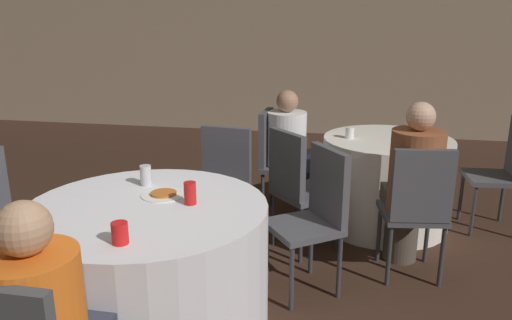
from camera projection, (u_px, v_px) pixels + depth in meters
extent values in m
cube|color=gray|center=(294.00, 37.00, 7.21)|extent=(16.00, 0.06, 2.80)
cylinder|color=silver|center=(150.00, 269.00, 2.75)|extent=(1.30, 1.30, 0.75)
cylinder|color=white|center=(385.00, 182.00, 4.17)|extent=(1.05, 1.05, 0.75)
cube|color=#47474C|center=(303.00, 227.00, 3.12)|extent=(0.56, 0.56, 0.04)
cube|color=#47474C|center=(329.00, 185.00, 3.12)|extent=(0.26, 0.34, 0.47)
cylinder|color=#333338|center=(292.00, 279.00, 2.97)|extent=(0.03, 0.03, 0.43)
cylinder|color=#333338|center=(266.00, 255.00, 3.27)|extent=(0.03, 0.03, 0.43)
cylinder|color=#333338|center=(339.00, 267.00, 3.11)|extent=(0.03, 0.03, 0.43)
cylinder|color=#333338|center=(311.00, 245.00, 3.41)|extent=(0.03, 0.03, 0.43)
cube|color=#47474C|center=(218.00, 198.00, 3.61)|extent=(0.45, 0.45, 0.04)
cube|color=#47474C|center=(226.00, 158.00, 3.70)|extent=(0.38, 0.10, 0.47)
cylinder|color=#333338|center=(232.00, 241.00, 3.47)|extent=(0.03, 0.03, 0.43)
cylinder|color=#333338|center=(187.00, 234.00, 3.57)|extent=(0.03, 0.03, 0.43)
cylinder|color=#333338|center=(248.00, 222.00, 3.78)|extent=(0.03, 0.03, 0.43)
cylinder|color=#333338|center=(207.00, 217.00, 3.88)|extent=(0.03, 0.03, 0.43)
cube|color=#47474C|center=(10.00, 234.00, 3.04)|extent=(0.45, 0.45, 0.04)
cylinder|color=#333338|center=(57.00, 260.00, 3.20)|extent=(0.03, 0.03, 0.43)
cylinder|color=#333338|center=(16.00, 286.00, 2.89)|extent=(0.03, 0.03, 0.43)
cylinder|color=#333338|center=(15.00, 252.00, 3.31)|extent=(0.03, 0.03, 0.43)
cube|color=#47474C|center=(492.00, 178.00, 4.06)|extent=(0.43, 0.43, 0.04)
cylinder|color=#333338|center=(473.00, 211.00, 3.99)|extent=(0.03, 0.03, 0.43)
cylinder|color=#333338|center=(461.00, 196.00, 4.31)|extent=(0.03, 0.03, 0.43)
cylinder|color=#333338|center=(502.00, 198.00, 4.27)|extent=(0.03, 0.03, 0.43)
cube|color=#47474C|center=(412.00, 213.00, 3.34)|extent=(0.45, 0.45, 0.04)
cube|color=#47474C|center=(423.00, 186.00, 3.10)|extent=(0.38, 0.10, 0.47)
cylinder|color=#333338|center=(379.00, 234.00, 3.58)|extent=(0.03, 0.03, 0.43)
cylinder|color=#333338|center=(427.00, 235.00, 3.56)|extent=(0.03, 0.03, 0.43)
cylinder|color=#333338|center=(389.00, 256.00, 3.25)|extent=(0.03, 0.03, 0.43)
cylinder|color=#333338|center=(442.00, 257.00, 3.24)|extent=(0.03, 0.03, 0.43)
cube|color=#47474C|center=(286.00, 167.00, 4.35)|extent=(0.42, 0.42, 0.04)
cube|color=#47474C|center=(266.00, 137.00, 4.32)|extent=(0.07, 0.38, 0.47)
cylinder|color=#333338|center=(308.00, 187.00, 4.54)|extent=(0.03, 0.03, 0.43)
cylinder|color=#333338|center=(302.00, 200.00, 4.22)|extent=(0.03, 0.03, 0.43)
cylinder|color=#333338|center=(271.00, 184.00, 4.62)|extent=(0.03, 0.03, 0.43)
cylinder|color=#333338|center=(263.00, 197.00, 4.30)|extent=(0.03, 0.03, 0.43)
cube|color=#47474C|center=(306.00, 193.00, 3.72)|extent=(0.57, 0.57, 0.04)
cube|color=#47474C|center=(287.00, 164.00, 3.55)|extent=(0.30, 0.31, 0.47)
cylinder|color=#333338|center=(309.00, 210.00, 4.01)|extent=(0.03, 0.03, 0.43)
cylinder|color=#333338|center=(337.00, 225.00, 3.73)|extent=(0.03, 0.03, 0.43)
cylinder|color=#333338|center=(274.00, 219.00, 3.83)|extent=(0.03, 0.03, 0.43)
cylinder|color=#333338|center=(301.00, 235.00, 3.56)|extent=(0.03, 0.03, 0.43)
cylinder|color=#33384C|center=(310.00, 192.00, 4.36)|extent=(0.24, 0.24, 0.47)
cube|color=#33384C|center=(299.00, 160.00, 4.31)|extent=(0.34, 0.34, 0.12)
cylinder|color=white|center=(287.00, 139.00, 4.28)|extent=(0.34, 0.34, 0.47)
sphere|color=#997056|center=(287.00, 101.00, 4.19)|extent=(0.19, 0.19, 0.19)
cylinder|color=#4C4238|center=(401.00, 229.00, 3.61)|extent=(0.24, 0.24, 0.47)
cube|color=#4C4238|center=(409.00, 198.00, 3.43)|extent=(0.37, 0.36, 0.12)
cylinder|color=brown|center=(416.00, 172.00, 3.26)|extent=(0.35, 0.35, 0.55)
sphere|color=tan|center=(421.00, 116.00, 3.16)|extent=(0.19, 0.19, 0.19)
cylinder|color=orange|center=(36.00, 318.00, 1.74)|extent=(0.34, 0.34, 0.49)
sphere|color=tan|center=(24.00, 228.00, 1.65)|extent=(0.19, 0.19, 0.19)
cylinder|color=white|center=(164.00, 195.00, 2.79)|extent=(0.25, 0.25, 0.01)
cylinder|color=#BC6628|center=(164.00, 193.00, 2.79)|extent=(0.15, 0.15, 0.01)
cylinder|color=silver|center=(146.00, 175.00, 2.94)|extent=(0.07, 0.07, 0.12)
cylinder|color=red|center=(190.00, 193.00, 2.65)|extent=(0.07, 0.07, 0.12)
cylinder|color=red|center=(120.00, 233.00, 2.20)|extent=(0.07, 0.07, 0.10)
cylinder|color=white|center=(350.00, 133.00, 4.06)|extent=(0.07, 0.07, 0.09)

